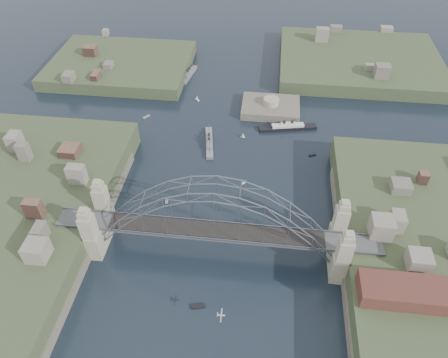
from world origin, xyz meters
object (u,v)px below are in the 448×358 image
wharf_shed (405,292)px  naval_cruiser_far (189,74)px  bridge (216,220)px  fort_island (270,111)px  naval_cruiser_near (209,142)px  ocean_liner (288,127)px

wharf_shed → naval_cruiser_far: size_ratio=1.29×
bridge → fort_island: (12.00, 70.00, -12.66)m
naval_cruiser_near → naval_cruiser_far: size_ratio=1.12×
bridge → ocean_liner: 62.53m
wharf_shed → bridge: bearing=162.3°
wharf_shed → ocean_liner: 77.37m
naval_cruiser_near → ocean_liner: naval_cruiser_near is taller
naval_cruiser_far → ocean_liner: size_ratio=0.73×
fort_island → naval_cruiser_far: (-36.07, 23.12, 1.15)m
naval_cruiser_near → ocean_liner: bearing=24.1°
wharf_shed → fort_island: bearing=110.9°
bridge → naval_cruiser_far: bridge is taller
naval_cruiser_near → wharf_shed: bearing=-49.0°
wharf_shed → naval_cruiser_far: (-68.07, 107.12, -9.19)m
wharf_shed → naval_cruiser_far: wharf_shed is taller
naval_cruiser_far → fort_island: bearing=-32.7°
fort_island → naval_cruiser_far: size_ratio=1.42×
wharf_shed → ocean_liner: (-25.29, 72.54, -9.19)m
wharf_shed → naval_cruiser_near: 80.56m
wharf_shed → naval_cruiser_near: size_ratio=1.14×
fort_island → ocean_liner: (6.71, -11.46, 1.15)m
ocean_liner → fort_island: bearing=120.4°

